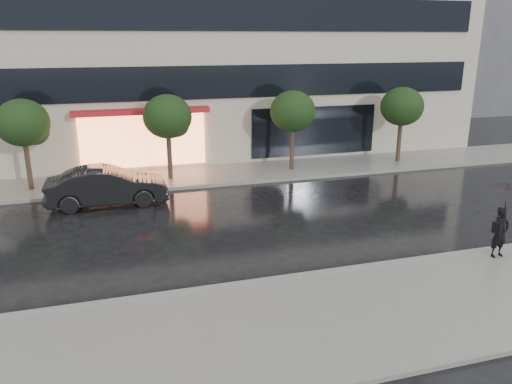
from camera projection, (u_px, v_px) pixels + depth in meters
name	position (u px, v px, depth m)	size (l,w,h in m)	color
ground	(314.00, 261.00, 14.92)	(120.00, 120.00, 0.00)	black
sidewalk_near	(367.00, 314.00, 11.93)	(60.00, 4.50, 0.12)	slate
sidewalk_far	(232.00, 173.00, 24.29)	(60.00, 3.50, 0.12)	slate
curb_near	(328.00, 273.00, 13.99)	(60.00, 0.25, 0.14)	gray
curb_far	(241.00, 183.00, 22.68)	(60.00, 0.25, 0.14)	gray
bg_building_right	(461.00, 19.00, 45.27)	(12.00, 12.00, 16.00)	#4C4C54
tree_far_west	(24.00, 124.00, 20.81)	(2.20, 2.20, 3.99)	#33261C
tree_mid_west	(169.00, 118.00, 22.44)	(2.20, 2.20, 3.99)	#33261C
tree_mid_east	(294.00, 113.00, 24.07)	(2.20, 2.20, 3.99)	#33261C
tree_far_east	(403.00, 108.00, 25.71)	(2.20, 2.20, 3.99)	#33261C
parked_car	(107.00, 186.00, 19.69)	(1.63, 4.67, 1.54)	black
pedestrian_with_umbrella	(505.00, 207.00, 14.50)	(1.10, 1.12, 2.28)	black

